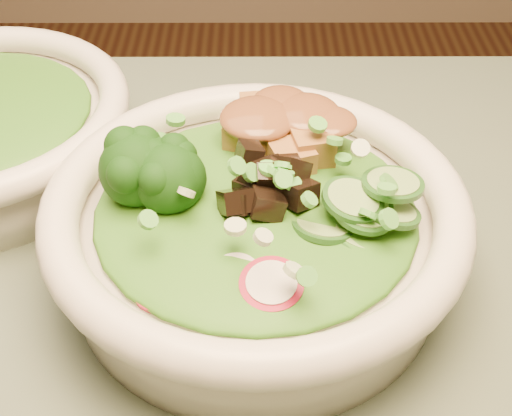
{
  "coord_description": "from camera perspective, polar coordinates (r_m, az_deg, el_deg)",
  "views": [
    {
      "loc": [
        -0.22,
        -0.3,
        1.14
      ],
      "look_at": [
        -0.22,
        0.07,
        0.81
      ],
      "focal_mm": 50.0,
      "sensor_mm": 36.0,
      "label": 1
    }
  ],
  "objects": [
    {
      "name": "cucumber_slices",
      "position": [
        0.48,
        8.45,
        0.01
      ],
      "size": [
        0.09,
        0.09,
        0.04
      ],
      "primitive_type": null,
      "rotation": [
        0.0,
        0.0,
        -0.19
      ],
      "color": "#8BAF61",
      "rests_on": "salad_bowl"
    },
    {
      "name": "salad_bowl",
      "position": [
        0.51,
        0.0,
        -1.81
      ],
      "size": [
        0.3,
        0.3,
        0.08
      ],
      "rotation": [
        0.0,
        0.0,
        -0.19
      ],
      "color": "silver",
      "rests_on": "dining_table"
    },
    {
      "name": "mushroom_heap",
      "position": [
        0.49,
        0.34,
        2.51
      ],
      "size": [
        0.09,
        0.09,
        0.04
      ],
      "primitive_type": null,
      "rotation": [
        0.0,
        0.0,
        -0.19
      ],
      "color": "black",
      "rests_on": "salad_bowl"
    },
    {
      "name": "radish_slices",
      "position": [
        0.44,
        -1.68,
        -5.62
      ],
      "size": [
        0.13,
        0.07,
        0.02
      ],
      "primitive_type": null,
      "rotation": [
        0.0,
        0.0,
        -0.19
      ],
      "color": "maroon",
      "rests_on": "salad_bowl"
    },
    {
      "name": "lettuce_bed",
      "position": [
        0.49,
        0.0,
        0.09
      ],
      "size": [
        0.23,
        0.23,
        0.03
      ],
      "primitive_type": "ellipsoid",
      "color": "#1B6415",
      "rests_on": "salad_bowl"
    },
    {
      "name": "scallion_garnish",
      "position": [
        0.48,
        0.0,
        2.57
      ],
      "size": [
        0.21,
        0.21,
        0.03
      ],
      "primitive_type": null,
      "color": "#55B13E",
      "rests_on": "salad_bowl"
    },
    {
      "name": "tofu_cubes",
      "position": [
        0.54,
        1.81,
        5.93
      ],
      "size": [
        0.11,
        0.08,
        0.04
      ],
      "primitive_type": null,
      "rotation": [
        0.0,
        0.0,
        -0.19
      ],
      "color": "brown",
      "rests_on": "salad_bowl"
    },
    {
      "name": "peanut_sauce",
      "position": [
        0.53,
        1.85,
        7.21
      ],
      "size": [
        0.08,
        0.06,
        0.02
      ],
      "primitive_type": "ellipsoid",
      "color": "brown",
      "rests_on": "tofu_cubes"
    },
    {
      "name": "broccoli_florets",
      "position": [
        0.5,
        -7.89,
        2.64
      ],
      "size": [
        0.1,
        0.09,
        0.05
      ],
      "primitive_type": null,
      "rotation": [
        0.0,
        0.0,
        -0.19
      ],
      "color": "black",
      "rests_on": "salad_bowl"
    }
  ]
}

